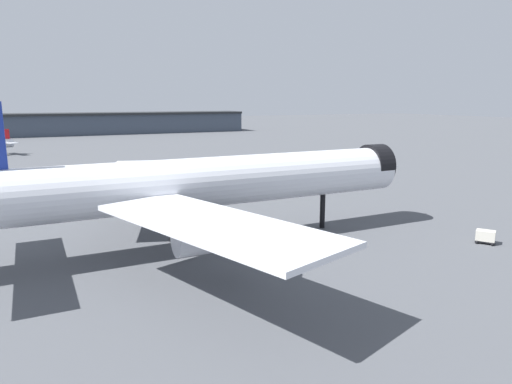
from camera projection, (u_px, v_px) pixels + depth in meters
ground at (215, 241)px, 64.32m from camera, size 900.00×900.00×0.00m
airliner_near_gate at (197, 184)px, 60.48m from camera, size 69.08×63.28×19.15m
terminal_building at (82, 124)px, 255.77m from camera, size 182.27×24.48×18.55m
service_truck_front at (286, 183)px, 100.13m from camera, size 5.95×4.51×3.00m
baggage_tug_wing at (241, 185)px, 100.94m from camera, size 2.50×3.48×1.85m
baggage_cart_trailing at (485, 236)px, 62.93m from camera, size 2.75×2.87×1.82m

